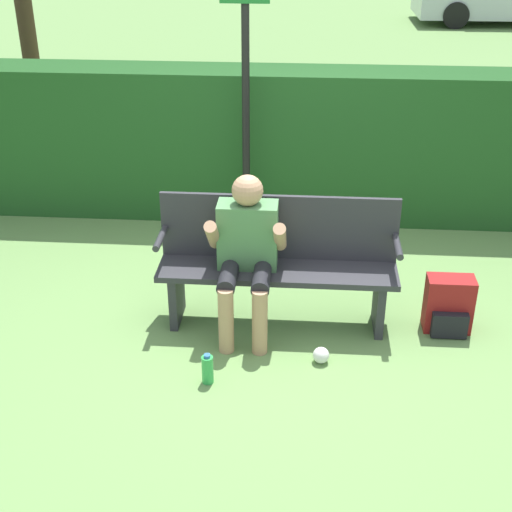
{
  "coord_description": "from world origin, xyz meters",
  "views": [
    {
      "loc": [
        0.19,
        -4.59,
        2.99
      ],
      "look_at": [
        -0.15,
        -0.1,
        0.62
      ],
      "focal_mm": 50.0,
      "sensor_mm": 36.0,
      "label": 1
    }
  ],
  "objects_px": {
    "water_bottle": "(208,369)",
    "person_seated": "(247,247)",
    "backpack": "(449,306)",
    "signpost": "(246,91)",
    "park_bench": "(278,260)"
  },
  "relations": [
    {
      "from": "signpost",
      "to": "water_bottle",
      "type": "bearing_deg",
      "value": -91.37
    },
    {
      "from": "backpack",
      "to": "person_seated",
      "type": "bearing_deg",
      "value": -177.46
    },
    {
      "from": "person_seated",
      "to": "water_bottle",
      "type": "xyz_separation_m",
      "value": [
        -0.2,
        -0.71,
        -0.56
      ]
    },
    {
      "from": "park_bench",
      "to": "person_seated",
      "type": "distance_m",
      "value": 0.3
    },
    {
      "from": "person_seated",
      "to": "water_bottle",
      "type": "distance_m",
      "value": 0.93
    },
    {
      "from": "park_bench",
      "to": "water_bottle",
      "type": "bearing_deg",
      "value": -116.97
    },
    {
      "from": "person_seated",
      "to": "signpost",
      "type": "relative_size",
      "value": 0.49
    },
    {
      "from": "water_bottle",
      "to": "signpost",
      "type": "xyz_separation_m",
      "value": [
        0.06,
        2.36,
        1.27
      ]
    },
    {
      "from": "park_bench",
      "to": "backpack",
      "type": "xyz_separation_m",
      "value": [
        1.28,
        -0.06,
        -0.3
      ]
    },
    {
      "from": "water_bottle",
      "to": "park_bench",
      "type": "bearing_deg",
      "value": 63.03
    },
    {
      "from": "backpack",
      "to": "water_bottle",
      "type": "height_order",
      "value": "backpack"
    },
    {
      "from": "park_bench",
      "to": "person_seated",
      "type": "xyz_separation_m",
      "value": [
        -0.22,
        -0.13,
        0.16
      ]
    },
    {
      "from": "water_bottle",
      "to": "person_seated",
      "type": "bearing_deg",
      "value": 73.88
    },
    {
      "from": "backpack",
      "to": "signpost",
      "type": "xyz_separation_m",
      "value": [
        -1.65,
        1.58,
        1.17
      ]
    },
    {
      "from": "water_bottle",
      "to": "backpack",
      "type": "bearing_deg",
      "value": 24.41
    }
  ]
}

